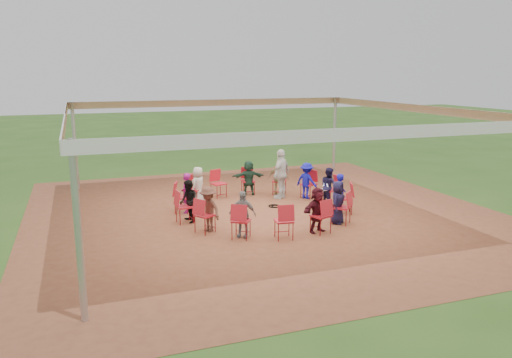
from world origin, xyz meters
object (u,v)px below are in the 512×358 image
object	(u,v)px
chair_4	(219,184)
chair_5	(195,190)
chair_13	(345,198)
person_seated_6	(189,201)
chair_10	(284,221)
cable_coil	(275,206)
chair_9	(241,221)
chair_11	(321,216)
person_seated_8	(242,214)
laptop	(324,188)
chair_0	(332,190)
chair_7	(184,207)
person_seated_1	(307,181)
person_seated_4	(198,186)
person_seated_7	(208,209)
standing_person	(281,174)
chair_1	(309,184)
person_seated_10	(338,202)
person_seated_2	(279,178)
person_seated_0	(329,186)
person_seated_11	(341,194)
chair_3	(248,181)
chair_12	(342,208)
chair_2	(279,181)
person_seated_5	(186,193)
chair_8	(205,215)
person_seated_3	(249,178)
chair_6	(182,198)

from	to	relation	value
chair_4	chair_5	size ratio (longest dim) A/B	1.00
chair_13	person_seated_6	distance (m)	4.44
chair_10	cable_coil	size ratio (longest dim) A/B	1.96
chair_9	chair_11	distance (m)	2.03
person_seated_8	laptop	size ratio (longest dim) A/B	3.54
chair_0	chair_7	bearing A→B (deg)	90.00
chair_10	person_seated_1	distance (m)	4.11
chair_0	person_seated_4	world-z (taller)	person_seated_4
chair_7	person_seated_7	distance (m)	1.03
chair_13	standing_person	world-z (taller)	standing_person
person_seated_6	person_seated_7	xyz separation A→B (m)	(0.30, -0.94, 0.00)
person_seated_8	cable_coil	size ratio (longest dim) A/B	2.53
person_seated_7	cable_coil	distance (m)	3.03
chair_1	person_seated_10	size ratio (longest dim) A/B	0.78
person_seated_6	person_seated_10	world-z (taller)	same
chair_5	person_seated_2	xyz separation A→B (m)	(2.84, 0.14, 0.14)
chair_10	person_seated_7	xyz separation A→B (m)	(-1.58, 1.19, 0.14)
chair_5	person_seated_0	size ratio (longest dim) A/B	0.78
chair_10	person_seated_11	bearing A→B (deg)	40.46
chair_7	chair_9	distance (m)	2.03
person_seated_1	person_seated_8	xyz separation A→B (m)	(-3.15, -2.96, 0.00)
chair_7	person_seated_10	size ratio (longest dim) A/B	0.78
person_seated_6	chair_11	bearing A→B (deg)	50.23
chair_0	chair_13	bearing A→B (deg)	167.14
person_seated_8	standing_person	xyz separation A→B (m)	(2.40, 3.27, 0.22)
chair_5	person_seated_11	bearing A→B (deg)	102.51
chair_3	person_seated_2	distance (m)	1.03
chair_12	person_seated_7	size ratio (longest dim) A/B	0.78
chair_4	chair_11	distance (m)	4.68
chair_0	chair_2	world-z (taller)	same
chair_9	chair_10	size ratio (longest dim) A/B	1.00
person_seated_5	person_seated_8	size ratio (longest dim) A/B	1.00
chair_8	person_seated_3	bearing A→B (deg)	114.99
chair_6	person_seated_11	world-z (taller)	person_seated_11
chair_4	person_seated_2	bearing A→B (deg)	151.16
chair_0	chair_4	world-z (taller)	same
person_seated_8	person_seated_0	bearing A→B (deg)	64.29
person_seated_7	chair_12	bearing A→B (deg)	50.23
person_seated_5	standing_person	xyz separation A→B (m)	(3.23, 0.63, 0.22)
chair_1	person_seated_3	world-z (taller)	person_seated_3
chair_13	person_seated_2	xyz separation A→B (m)	(-0.94, 2.68, 0.14)
chair_3	chair_13	xyz separation A→B (m)	(1.85, -3.15, 0.00)
chair_2	chair_4	distance (m)	2.03
chair_5	person_seated_3	size ratio (longest dim) A/B	0.78
chair_6	chair_8	world-z (taller)	same
chair_1	person_seated_7	bearing A→B (deg)	90.00
person_seated_7	chair_9	bearing A→B (deg)	6.27
chair_2	person_seated_2	world-z (taller)	person_seated_2
chair_7	person_seated_8	bearing A→B (deg)	28.84
person_seated_2	laptop	distance (m)	1.86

